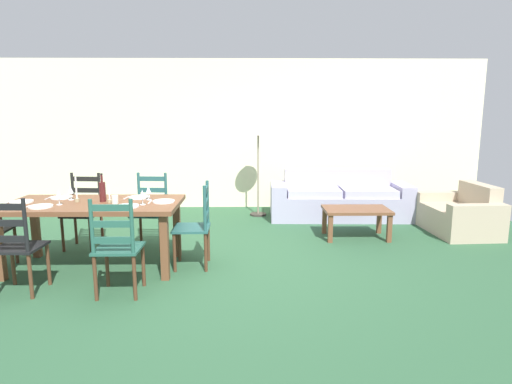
% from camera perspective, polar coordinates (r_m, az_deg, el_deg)
% --- Properties ---
extents(ground_plane, '(9.60, 9.60, 0.02)m').
position_cam_1_polar(ground_plane, '(4.99, -7.02, -9.88)').
color(ground_plane, '#2B5336').
extents(wall_far, '(9.60, 0.16, 2.70)m').
position_cam_1_polar(wall_far, '(7.99, -4.69, 7.65)').
color(wall_far, beige).
rests_on(wall_far, ground_plane).
extents(dining_table, '(1.90, 0.96, 0.75)m').
position_cam_1_polar(dining_table, '(5.06, -20.88, -2.26)').
color(dining_table, brown).
rests_on(dining_table, ground_plane).
extents(dining_chair_near_left, '(0.43, 0.41, 0.96)m').
position_cam_1_polar(dining_chair_near_left, '(4.66, -29.42, -6.29)').
color(dining_chair_near_left, black).
rests_on(dining_chair_near_left, ground_plane).
extents(dining_chair_near_right, '(0.42, 0.40, 0.96)m').
position_cam_1_polar(dining_chair_near_right, '(4.24, -18.04, -7.01)').
color(dining_chair_near_right, '#245446').
rests_on(dining_chair_near_right, ground_plane).
extents(dining_chair_far_left, '(0.45, 0.43, 0.96)m').
position_cam_1_polar(dining_chair_far_left, '(5.96, -22.04, -2.37)').
color(dining_chair_far_left, black).
rests_on(dining_chair_far_left, ground_plane).
extents(dining_chair_far_right, '(0.45, 0.43, 0.96)m').
position_cam_1_polar(dining_chair_far_right, '(5.71, -13.89, -2.44)').
color(dining_chair_far_right, '#255352').
rests_on(dining_chair_far_right, ground_plane).
extents(dining_chair_head_east, '(0.41, 0.43, 0.96)m').
position_cam_1_polar(dining_chair_head_east, '(4.86, -7.99, -4.43)').
color(dining_chair_head_east, '#255452').
rests_on(dining_chair_head_east, ground_plane).
extents(dinner_plate_near_left, '(0.24, 0.24, 0.02)m').
position_cam_1_polar(dinner_plate_near_left, '(4.99, -26.79, -1.73)').
color(dinner_plate_near_left, white).
rests_on(dinner_plate_near_left, dining_table).
extents(fork_near_left, '(0.02, 0.17, 0.01)m').
position_cam_1_polar(fork_near_left, '(5.06, -28.31, -1.78)').
color(fork_near_left, silver).
rests_on(fork_near_left, dining_table).
extents(dinner_plate_near_right, '(0.24, 0.24, 0.02)m').
position_cam_1_polar(dinner_plate_near_right, '(4.67, -16.80, -1.82)').
color(dinner_plate_near_right, white).
rests_on(dinner_plate_near_right, dining_table).
extents(fork_near_right, '(0.02, 0.17, 0.01)m').
position_cam_1_polar(fork_near_right, '(4.71, -18.55, -1.88)').
color(fork_near_right, silver).
rests_on(fork_near_right, dining_table).
extents(dinner_plate_far_left, '(0.24, 0.24, 0.02)m').
position_cam_1_polar(dinner_plate_far_left, '(5.44, -24.51, -0.66)').
color(dinner_plate_far_left, white).
rests_on(dinner_plate_far_left, dining_table).
extents(fork_far_left, '(0.02, 0.17, 0.01)m').
position_cam_1_polar(fork_far_left, '(5.50, -25.94, -0.72)').
color(fork_far_left, silver).
rests_on(fork_far_left, dining_table).
extents(dinner_plate_far_right, '(0.24, 0.24, 0.02)m').
position_cam_1_polar(dinner_plate_far_right, '(5.14, -15.29, -0.68)').
color(dinner_plate_far_right, white).
rests_on(dinner_plate_far_right, dining_table).
extents(fork_far_right, '(0.03, 0.17, 0.01)m').
position_cam_1_polar(fork_far_right, '(5.18, -16.89, -0.74)').
color(fork_far_right, silver).
rests_on(fork_far_right, dining_table).
extents(dinner_plate_head_west, '(0.24, 0.24, 0.02)m').
position_cam_1_polar(dinner_plate_head_west, '(5.36, -28.81, -1.15)').
color(dinner_plate_head_west, white).
rests_on(dinner_plate_head_west, dining_table).
extents(fork_head_west, '(0.03, 0.17, 0.01)m').
position_cam_1_polar(fork_head_west, '(5.43, -30.20, -1.20)').
color(fork_head_west, silver).
rests_on(fork_head_west, dining_table).
extents(dinner_plate_head_east, '(0.24, 0.24, 0.02)m').
position_cam_1_polar(dinner_plate_head_east, '(4.83, -12.22, -1.23)').
color(dinner_plate_head_east, white).
rests_on(dinner_plate_head_east, dining_table).
extents(fork_head_east, '(0.02, 0.17, 0.01)m').
position_cam_1_polar(fork_head_east, '(4.86, -13.95, -1.30)').
color(fork_head_east, silver).
rests_on(fork_head_east, dining_table).
extents(wine_bottle, '(0.07, 0.07, 0.32)m').
position_cam_1_polar(wine_bottle, '(5.03, -19.81, 0.11)').
color(wine_bottle, '#471919').
rests_on(wine_bottle, dining_table).
extents(wine_glass_near_left, '(0.06, 0.06, 0.16)m').
position_cam_1_polar(wine_glass_near_left, '(5.02, -24.84, -0.32)').
color(wine_glass_near_left, white).
rests_on(wine_glass_near_left, dining_table).
extents(wine_glass_near_right, '(0.06, 0.06, 0.16)m').
position_cam_1_polar(wine_glass_near_right, '(4.72, -14.92, -0.35)').
color(wine_glass_near_right, white).
rests_on(wine_glass_near_right, dining_table).
extents(wine_glass_far_left, '(0.06, 0.06, 0.16)m').
position_cam_1_polar(wine_glass_far_left, '(5.26, -23.51, 0.21)').
color(wine_glass_far_left, white).
rests_on(wine_glass_far_left, dining_table).
extents(wine_glass_far_right, '(0.06, 0.06, 0.16)m').
position_cam_1_polar(wine_glass_far_right, '(4.98, -14.16, 0.23)').
color(wine_glass_far_right, white).
rests_on(wine_glass_far_right, dining_table).
extents(coffee_cup_primary, '(0.07, 0.07, 0.09)m').
position_cam_1_polar(coffee_cup_primary, '(4.88, -18.31, -0.95)').
color(coffee_cup_primary, silver).
rests_on(coffee_cup_primary, dining_table).
extents(candle_tall, '(0.05, 0.05, 0.28)m').
position_cam_1_polar(candle_tall, '(5.11, -22.82, -0.35)').
color(candle_tall, '#998C66').
rests_on(candle_tall, dining_table).
extents(candle_short, '(0.05, 0.05, 0.19)m').
position_cam_1_polar(candle_short, '(4.93, -18.96, -0.81)').
color(candle_short, '#998C66').
rests_on(candle_short, dining_table).
extents(couch, '(2.30, 0.86, 0.80)m').
position_cam_1_polar(couch, '(7.30, 10.99, -1.11)').
color(couch, '#A39DBA').
rests_on(couch, ground_plane).
extents(coffee_table, '(0.90, 0.56, 0.42)m').
position_cam_1_polar(coffee_table, '(6.13, 13.22, -2.74)').
color(coffee_table, brown).
rests_on(coffee_table, ground_plane).
extents(armchair_upholstered, '(0.86, 1.20, 0.72)m').
position_cam_1_polar(armchair_upholstered, '(6.95, 25.80, -2.87)').
color(armchair_upholstered, tan).
rests_on(armchair_upholstered, ground_plane).
extents(standing_lamp, '(0.40, 0.40, 1.64)m').
position_cam_1_polar(standing_lamp, '(7.20, 0.30, 7.89)').
color(standing_lamp, '#332D28').
rests_on(standing_lamp, ground_plane).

